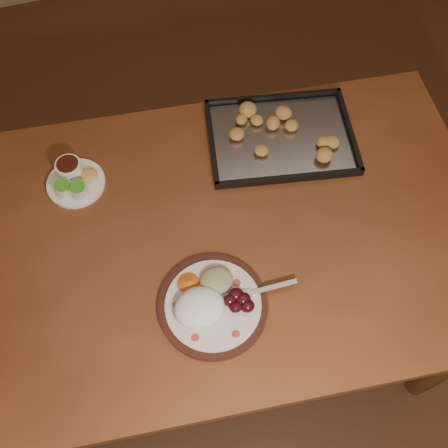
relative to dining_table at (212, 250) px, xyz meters
name	(u,v)px	position (x,y,z in m)	size (l,w,h in m)	color
ground	(261,274)	(0.24, 0.14, -0.65)	(4.00, 4.00, 0.00)	#532E1C
dining_table	(212,250)	(0.00, 0.00, 0.00)	(1.59, 1.06, 0.75)	brown
dinner_plate	(210,303)	(-0.06, -0.19, 0.12)	(0.35, 0.27, 0.06)	black
condiment_saucer	(74,180)	(-0.31, 0.26, 0.12)	(0.16, 0.16, 0.05)	white
baking_tray	(281,136)	(0.28, 0.24, 0.11)	(0.46, 0.38, 0.04)	black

